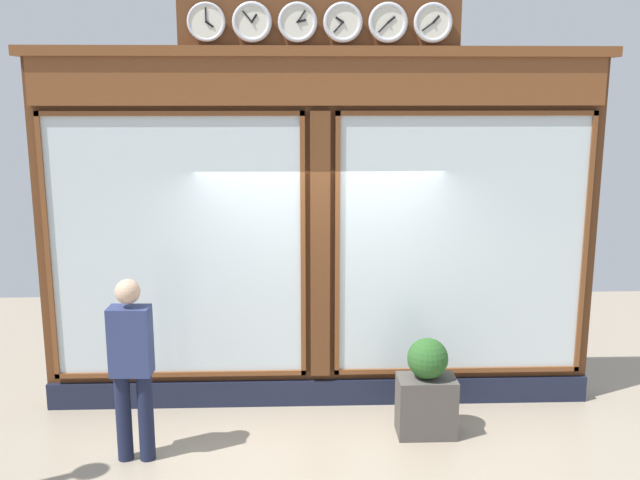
{
  "coord_description": "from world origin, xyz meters",
  "views": [
    {
      "loc": [
        0.26,
        7.07,
        3.27
      ],
      "look_at": [
        0.0,
        0.0,
        1.79
      ],
      "focal_mm": 39.75,
      "sensor_mm": 36.0,
      "label": 1
    }
  ],
  "objects": [
    {
      "name": "planter_box",
      "position": [
        -1.0,
        0.72,
        0.29
      ],
      "size": [
        0.56,
        0.36,
        0.58
      ],
      "primitive_type": "cube",
      "color": "#4C4742",
      "rests_on": "ground_plane"
    },
    {
      "name": "planter_shrub",
      "position": [
        -1.0,
        0.72,
        0.78
      ],
      "size": [
        0.39,
        0.39,
        0.39
      ],
      "primitive_type": "sphere",
      "color": "#285623",
      "rests_on": "planter_box"
    },
    {
      "name": "shop_facade",
      "position": [
        -0.0,
        -0.13,
        1.89
      ],
      "size": [
        5.85,
        0.42,
        4.21
      ],
      "color": "#5B3319",
      "rests_on": "ground_plane"
    },
    {
      "name": "pedestrian",
      "position": [
        1.71,
        1.1,
        0.93
      ],
      "size": [
        0.37,
        0.23,
        1.69
      ],
      "color": "#191E38",
      "rests_on": "ground_plane"
    }
  ]
}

